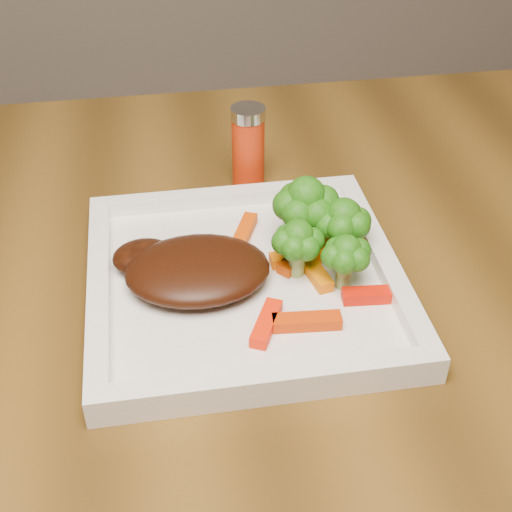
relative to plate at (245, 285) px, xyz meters
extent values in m
cube|color=white|center=(0.00, 0.00, 0.00)|extent=(0.27, 0.27, 0.01)
ellipsoid|color=#391608|center=(-0.04, 0.00, 0.02)|extent=(0.13, 0.10, 0.03)
cube|color=#C93303|center=(0.04, -0.07, 0.01)|extent=(0.06, 0.02, 0.01)
cube|color=red|center=(0.10, -0.04, 0.01)|extent=(0.06, 0.02, 0.01)
cube|color=#FF2304|center=(0.01, -0.06, 0.01)|extent=(0.04, 0.05, 0.01)
cube|color=#C95B03|center=(0.10, 0.04, 0.01)|extent=(0.06, 0.02, 0.01)
cube|color=#D84403|center=(0.01, 0.07, 0.01)|extent=(0.03, 0.05, 0.01)
cube|color=orange|center=(0.06, -0.01, 0.01)|extent=(0.02, 0.05, 0.01)
cube|color=#FF7004|center=(0.05, 0.02, 0.01)|extent=(0.06, 0.02, 0.01)
cylinder|color=red|center=(0.03, 0.17, 0.04)|extent=(0.05, 0.05, 0.09)
cube|color=#CC3E03|center=(0.05, 0.02, 0.01)|extent=(0.05, 0.04, 0.01)
camera|label=1|loc=(-0.07, -0.48, 0.40)|focal=50.00mm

